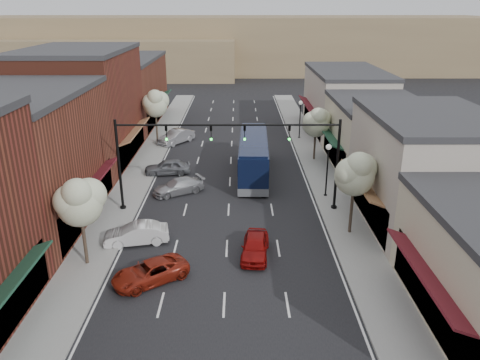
{
  "coord_description": "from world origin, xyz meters",
  "views": [
    {
      "loc": [
        0.76,
        -24.46,
        14.64
      ],
      "look_at": [
        0.87,
        8.57,
        2.2
      ],
      "focal_mm": 35.0,
      "sensor_mm": 36.0,
      "label": 1
    }
  ],
  "objects_px": {
    "signal_mast_left": "(151,152)",
    "tree_left_far": "(155,103)",
    "coach_bus": "(253,156)",
    "parked_car_e": "(176,137)",
    "parked_car_a": "(150,272)",
    "tree_right_near": "(356,173)",
    "tree_right_far": "(317,121)",
    "lamp_post_far": "(300,113)",
    "red_hatchback": "(255,246)",
    "signal_mast_right": "(305,152)",
    "parked_car_b": "(136,234)",
    "lamp_post_near": "(328,162)",
    "parked_car_c": "(178,186)",
    "parked_car_d": "(168,167)",
    "tree_left_near": "(80,200)"
  },
  "relations": [
    {
      "from": "parked_car_d",
      "to": "parked_car_a",
      "type": "bearing_deg",
      "value": -2.56
    },
    {
      "from": "lamp_post_near",
      "to": "signal_mast_left",
      "type": "bearing_deg",
      "value": -169.44
    },
    {
      "from": "signal_mast_right",
      "to": "tree_right_near",
      "type": "relative_size",
      "value": 1.38
    },
    {
      "from": "parked_car_a",
      "to": "parked_car_b",
      "type": "distance_m",
      "value": 4.8
    },
    {
      "from": "tree_right_far",
      "to": "tree_left_near",
      "type": "bearing_deg",
      "value": -129.69
    },
    {
      "from": "coach_bus",
      "to": "parked_car_e",
      "type": "xyz_separation_m",
      "value": [
        -8.3,
        10.38,
        -1.06
      ]
    },
    {
      "from": "parked_car_c",
      "to": "red_hatchback",
      "type": "bearing_deg",
      "value": 0.75
    },
    {
      "from": "signal_mast_left",
      "to": "parked_car_b",
      "type": "bearing_deg",
      "value": -92.79
    },
    {
      "from": "lamp_post_near",
      "to": "lamp_post_far",
      "type": "height_order",
      "value": "same"
    },
    {
      "from": "coach_bus",
      "to": "parked_car_d",
      "type": "distance_m",
      "value": 7.9
    },
    {
      "from": "parked_car_a",
      "to": "parked_car_c",
      "type": "xyz_separation_m",
      "value": [
        0.0,
        13.11,
        0.02
      ]
    },
    {
      "from": "tree_left_near",
      "to": "lamp_post_near",
      "type": "xyz_separation_m",
      "value": [
        16.05,
        10.56,
        -1.22
      ]
    },
    {
      "from": "lamp_post_near",
      "to": "coach_bus",
      "type": "relative_size",
      "value": 0.39
    },
    {
      "from": "tree_right_near",
      "to": "tree_left_far",
      "type": "relative_size",
      "value": 0.97
    },
    {
      "from": "red_hatchback",
      "to": "signal_mast_right",
      "type": "bearing_deg",
      "value": 67.21
    },
    {
      "from": "parked_car_b",
      "to": "tree_right_far",
      "type": "bearing_deg",
      "value": 128.97
    },
    {
      "from": "lamp_post_near",
      "to": "parked_car_b",
      "type": "bearing_deg",
      "value": -150.3
    },
    {
      "from": "tree_left_near",
      "to": "red_hatchback",
      "type": "height_order",
      "value": "tree_left_near"
    },
    {
      "from": "parked_car_e",
      "to": "lamp_post_far",
      "type": "bearing_deg",
      "value": 42.93
    },
    {
      "from": "signal_mast_right",
      "to": "parked_car_c",
      "type": "height_order",
      "value": "signal_mast_right"
    },
    {
      "from": "tree_left_far",
      "to": "parked_car_c",
      "type": "height_order",
      "value": "tree_left_far"
    },
    {
      "from": "lamp_post_far",
      "to": "parked_car_d",
      "type": "bearing_deg",
      "value": -138.23
    },
    {
      "from": "parked_car_c",
      "to": "parked_car_a",
      "type": "bearing_deg",
      "value": -29.42
    },
    {
      "from": "tree_left_far",
      "to": "coach_bus",
      "type": "bearing_deg",
      "value": -44.45
    },
    {
      "from": "coach_bus",
      "to": "parked_car_a",
      "type": "xyz_separation_m",
      "value": [
        -6.3,
        -17.59,
        -1.23
      ]
    },
    {
      "from": "signal_mast_left",
      "to": "parked_car_c",
      "type": "height_order",
      "value": "signal_mast_left"
    },
    {
      "from": "lamp_post_near",
      "to": "parked_car_e",
      "type": "relative_size",
      "value": 0.96
    },
    {
      "from": "red_hatchback",
      "to": "parked_car_e",
      "type": "distance_m",
      "value": 26.37
    },
    {
      "from": "lamp_post_near",
      "to": "coach_bus",
      "type": "xyz_separation_m",
      "value": [
        -5.7,
        5.28,
        -1.18
      ]
    },
    {
      "from": "signal_mast_right",
      "to": "coach_bus",
      "type": "xyz_separation_m",
      "value": [
        -3.52,
        7.79,
        -2.79
      ]
    },
    {
      "from": "lamp_post_near",
      "to": "parked_car_c",
      "type": "height_order",
      "value": "lamp_post_near"
    },
    {
      "from": "signal_mast_right",
      "to": "parked_car_a",
      "type": "xyz_separation_m",
      "value": [
        -9.82,
        -9.8,
        -4.02
      ]
    },
    {
      "from": "tree_right_far",
      "to": "parked_car_e",
      "type": "xyz_separation_m",
      "value": [
        -14.55,
        6.22,
        -3.23
      ]
    },
    {
      "from": "parked_car_c",
      "to": "parked_car_e",
      "type": "bearing_deg",
      "value": 158.25
    },
    {
      "from": "parked_car_d",
      "to": "tree_right_far",
      "type": "bearing_deg",
      "value": 98.49
    },
    {
      "from": "signal_mast_right",
      "to": "parked_car_d",
      "type": "bearing_deg",
      "value": 145.05
    },
    {
      "from": "parked_car_b",
      "to": "red_hatchback",
      "type": "bearing_deg",
      "value": 66.17
    },
    {
      "from": "coach_bus",
      "to": "lamp_post_far",
      "type": "bearing_deg",
      "value": 66.79
    },
    {
      "from": "parked_car_c",
      "to": "parked_car_e",
      "type": "xyz_separation_m",
      "value": [
        -2.0,
        14.86,
        0.14
      ]
    },
    {
      "from": "tree_left_far",
      "to": "parked_car_a",
      "type": "relative_size",
      "value": 1.42
    },
    {
      "from": "lamp_post_far",
      "to": "red_hatchback",
      "type": "bearing_deg",
      "value": -102.59
    },
    {
      "from": "signal_mast_right",
      "to": "parked_car_a",
      "type": "relative_size",
      "value": 1.9
    },
    {
      "from": "tree_right_near",
      "to": "tree_right_far",
      "type": "distance_m",
      "value": 16.01
    },
    {
      "from": "lamp_post_far",
      "to": "coach_bus",
      "type": "relative_size",
      "value": 0.39
    },
    {
      "from": "lamp_post_far",
      "to": "coach_bus",
      "type": "bearing_deg",
      "value": -115.0
    },
    {
      "from": "signal_mast_left",
      "to": "tree_left_far",
      "type": "xyz_separation_m",
      "value": [
        -2.63,
        17.95,
        -0.02
      ]
    },
    {
      "from": "coach_bus",
      "to": "parked_car_e",
      "type": "height_order",
      "value": "coach_bus"
    },
    {
      "from": "tree_left_near",
      "to": "parked_car_c",
      "type": "distance_m",
      "value": 12.59
    },
    {
      "from": "signal_mast_left",
      "to": "red_hatchback",
      "type": "xyz_separation_m",
      "value": [
        7.4,
        -6.97,
        -3.94
      ]
    },
    {
      "from": "signal_mast_left",
      "to": "red_hatchback",
      "type": "relative_size",
      "value": 2.06
    }
  ]
}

